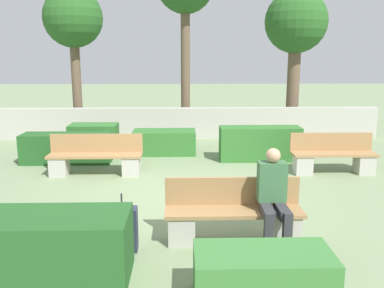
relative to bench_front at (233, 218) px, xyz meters
The scene contains 15 objects.
ground_plane 1.93m from the bench_front, 112.90° to the left, with size 60.00×60.00×0.00m, color gray.
perimeter_wall 7.45m from the bench_front, 95.70° to the left, with size 12.07×0.30×0.94m.
bench_front is the anchor object (origin of this frame).
bench_left_side 4.26m from the bench_front, 52.68° to the left, with size 1.81×0.48×0.85m.
bench_right_side 4.24m from the bench_front, 127.08° to the left, with size 1.99×0.48×0.85m.
person_seated_man 0.66m from the bench_front, 15.61° to the right, with size 0.38×0.64×1.32m.
hedge_block_near_left 5.64m from the bench_front, 127.71° to the left, with size 2.09×0.66×0.70m.
hedge_block_near_right 5.47m from the bench_front, 102.24° to the left, with size 1.61×0.83×0.61m.
hedge_block_mid_left 4.75m from the bench_front, 75.42° to the left, with size 1.95×0.62×0.82m.
hedge_block_mid_right 6.35m from the bench_front, 118.46° to the left, with size 1.24×0.73×0.74m.
hedge_block_far_left 1.51m from the bench_front, 85.28° to the right, with size 1.43×0.71×0.56m.
hedge_block_far_right 2.49m from the bench_front, 156.62° to the right, with size 1.95×0.86×0.77m.
suitcase 1.52m from the bench_front, 169.54° to the right, with size 0.39×0.22×0.79m.
tree_leftmost 9.99m from the bench_front, 115.78° to the left, with size 1.87×1.87×4.60m.
tree_center_right 9.50m from the bench_front, 70.77° to the left, with size 2.00×2.00×4.56m.
Camera 1 is at (0.03, -7.30, 2.55)m, focal length 40.00 mm.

